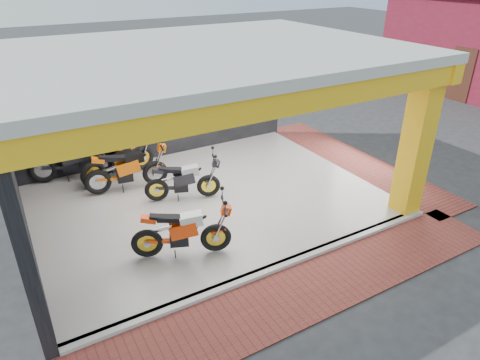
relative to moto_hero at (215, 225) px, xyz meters
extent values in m
plane|color=#2D2D30|center=(0.84, 0.05, -0.73)|extent=(80.00, 80.00, 0.00)
cube|color=silver|center=(0.84, 2.05, -0.68)|extent=(8.00, 6.00, 0.10)
cube|color=beige|center=(0.84, 2.05, 2.87)|extent=(8.40, 6.40, 0.20)
cube|color=black|center=(0.84, 5.15, 1.02)|extent=(8.20, 0.20, 3.50)
cube|color=black|center=(-3.26, 2.05, 1.02)|extent=(0.20, 6.20, 3.50)
cube|color=yellow|center=(4.59, -0.70, 1.02)|extent=(0.50, 0.50, 3.50)
cube|color=yellow|center=(0.84, -0.95, 2.57)|extent=(8.40, 0.30, 0.40)
cube|color=yellow|center=(4.84, 2.05, 2.57)|extent=(0.30, 6.40, 0.40)
cube|color=silver|center=(0.84, -0.97, -0.68)|extent=(8.00, 0.20, 0.10)
cube|color=brown|center=(0.84, -1.75, -0.71)|extent=(9.00, 1.40, 0.03)
cube|color=brown|center=(5.64, 2.05, -0.71)|extent=(1.40, 7.00, 0.03)
cube|color=#3F1E14|center=(13.82, 4.55, 0.37)|extent=(0.06, 1.00, 2.20)
camera|label=1|loc=(-3.09, -6.28, 4.52)|focal=32.00mm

